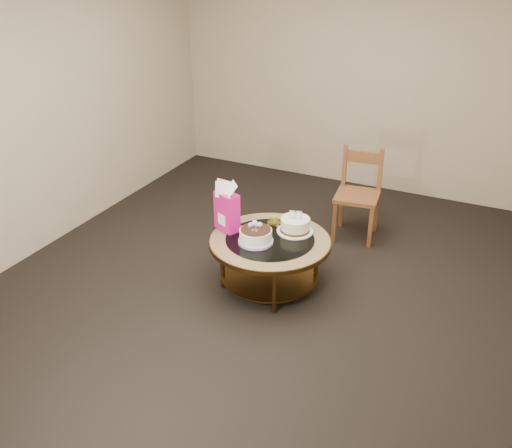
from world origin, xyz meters
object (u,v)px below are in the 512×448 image
at_px(decorated_cake, 256,236).
at_px(cream_cake, 295,225).
at_px(gift_bag, 227,206).
at_px(dining_chair, 358,194).
at_px(coffee_table, 270,247).

relative_size(decorated_cake, cream_cake, 0.94).
bearing_deg(decorated_cake, gift_bag, 161.81).
relative_size(decorated_cake, dining_chair, 0.33).
distance_m(gift_bag, dining_chair, 1.47).
height_order(coffee_table, dining_chair, dining_chair).
xyz_separation_m(gift_bag, dining_chair, (0.78, 1.23, -0.22)).
height_order(decorated_cake, cream_cake, cream_cake).
xyz_separation_m(coffee_table, gift_bag, (-0.40, -0.00, 0.29)).
distance_m(decorated_cake, gift_bag, 0.37).
xyz_separation_m(cream_cake, dining_chair, (0.25, 1.02, -0.07)).
relative_size(coffee_table, cream_cake, 3.30).
height_order(decorated_cake, dining_chair, dining_chair).
relative_size(coffee_table, dining_chair, 1.15).
height_order(coffee_table, decorated_cake, decorated_cake).
bearing_deg(gift_bag, cream_cake, 45.04).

